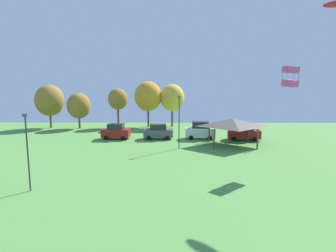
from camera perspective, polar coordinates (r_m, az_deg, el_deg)
The scene contains 13 objects.
kite_flying_0 at distance 32.65m, azimuth 22.29°, elevation 8.71°, with size 1.76×1.77×2.12m.
parked_car_leftmost at distance 44.87m, azimuth -9.89°, elevation -1.03°, with size 4.23×2.26×2.30m.
parked_car_second_from_left at distance 44.29m, azimuth -1.88°, elevation -1.07°, with size 4.36×2.12×2.22m.
parked_car_third_from_left at distance 44.61m, azimuth 6.17°, elevation -0.84°, with size 4.47×2.17×2.59m.
parked_car_rightmost_in_row at distance 44.85m, azimuth 14.25°, elevation -1.15°, with size 4.85×2.52×2.33m.
park_pavilion at distance 40.56m, azimuth 12.17°, elevation 0.65°, with size 7.09×6.00×3.60m.
light_post_0 at distance 25.65m, azimuth -25.21°, elevation -3.81°, with size 0.36×0.20×6.16m.
light_post_1 at distance 37.78m, azimuth 2.13°, elevation 1.27°, with size 0.36×0.20×6.69m.
treeline_tree_0 at distance 58.31m, azimuth -21.64°, elevation 4.54°, with size 5.14×5.14×7.82m.
treeline_tree_1 at distance 56.00m, azimuth -16.64°, elevation 3.71°, with size 4.16×4.16×6.38m.
treeline_tree_2 at distance 56.04m, azimuth -9.54°, elevation 5.04°, with size 3.58×3.58×7.12m.
treeline_tree_3 at distance 55.58m, azimuth -3.81°, elevation 5.64°, with size 5.01×5.01×8.41m.
treeline_tree_4 at distance 55.64m, azimuth 0.80°, elevation 5.40°, with size 4.50×4.50×7.88m.
Camera 1 is at (-0.81, -0.52, 8.72)m, focal length 32.00 mm.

